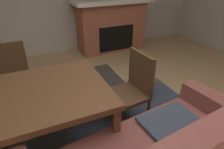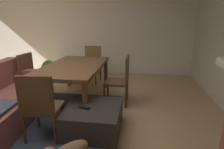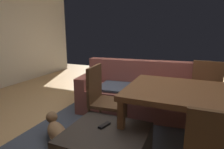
# 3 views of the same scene
# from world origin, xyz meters

# --- Properties ---
(floor) EXTENTS (8.21, 8.21, 0.00)m
(floor) POSITION_xyz_m (0.00, 0.00, 0.00)
(floor) COLOR tan
(wall_right_window_side) EXTENTS (0.12, 6.58, 2.61)m
(wall_right_window_side) POSITION_xyz_m (3.42, 0.00, 1.30)
(wall_right_window_side) COLOR white
(wall_right_window_side) RESTS_ON ground
(area_rug) EXTENTS (2.60, 2.00, 0.01)m
(area_rug) POSITION_xyz_m (0.13, -0.15, 0.01)
(area_rug) COLOR #3D475B
(area_rug) RESTS_ON ground
(ottoman_coffee_table) EXTENTS (0.84, 0.79, 0.37)m
(ottoman_coffee_table) POSITION_xyz_m (0.13, -0.86, 0.18)
(ottoman_coffee_table) COLOR #2D2826
(ottoman_coffee_table) RESTS_ON ground
(tv_remote) EXTENTS (0.09, 0.17, 0.02)m
(tv_remote) POSITION_xyz_m (0.07, -0.76, 0.38)
(tv_remote) COLOR black
(tv_remote) RESTS_ON ottoman_coffee_table
(dining_table) EXTENTS (1.85, 1.06, 0.74)m
(dining_table) POSITION_xyz_m (1.12, -0.25, 0.67)
(dining_table) COLOR brown
(dining_table) RESTS_ON ground
(dining_chair_north) EXTENTS (0.46, 0.46, 0.93)m
(dining_chair_north) POSITION_xyz_m (1.12, 0.66, 0.52)
(dining_chair_north) COLOR brown
(dining_chair_north) RESTS_ON ground
(dining_chair_south) EXTENTS (0.44, 0.44, 0.93)m
(dining_chair_south) POSITION_xyz_m (1.12, -1.17, 0.52)
(dining_chair_south) COLOR #513823
(dining_chair_south) RESTS_ON ground
(dining_chair_east) EXTENTS (0.48, 0.48, 0.93)m
(dining_chair_east) POSITION_xyz_m (2.43, -0.26, 0.52)
(dining_chair_east) COLOR brown
(dining_chair_east) RESTS_ON ground
(dining_chair_west) EXTENTS (0.48, 0.48, 0.93)m
(dining_chair_west) POSITION_xyz_m (-0.20, -0.26, 0.52)
(dining_chair_west) COLOR #513823
(dining_chair_west) RESTS_ON ground
(potted_plant) EXTENTS (0.37, 0.37, 0.53)m
(potted_plant) POSITION_xyz_m (2.44, 0.97, 0.30)
(potted_plant) COLOR brown
(potted_plant) RESTS_ON ground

